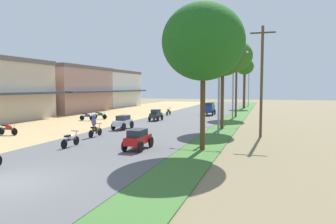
{
  "coord_description": "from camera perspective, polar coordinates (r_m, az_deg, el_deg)",
  "views": [
    {
      "loc": [
        9.38,
        -9.14,
        3.69
      ],
      "look_at": [
        0.38,
        19.22,
        1.37
      ],
      "focal_mm": 33.61,
      "sensor_mm": 36.0,
      "label": 1
    }
  ],
  "objects": [
    {
      "name": "ground_plane",
      "position": [
        13.61,
        -27.64,
        -11.8
      ],
      "size": [
        180.0,
        180.0,
        0.0
      ],
      "primitive_type": "plane",
      "color": "#7A6B4C"
    },
    {
      "name": "road_strip",
      "position": [
        13.6,
        -27.64,
        -11.63
      ],
      "size": [
        9.0,
        140.0,
        0.08
      ],
      "primitive_type": "cube",
      "color": "#565659",
      "rests_on": "ground"
    },
    {
      "name": "median_strip",
      "position": [
        10.51,
        -4.23,
        -15.94
      ],
      "size": [
        2.4,
        140.0,
        0.06
      ],
      "primitive_type": "cube",
      "color": "#3D6B2D",
      "rests_on": "ground"
    },
    {
      "name": "shophouse_mid",
      "position": [
        50.66,
        -17.85,
        3.98
      ],
      "size": [
        9.99,
        13.38,
        6.9
      ],
      "color": "tan",
      "rests_on": "ground"
    },
    {
      "name": "shophouse_far",
      "position": [
        62.54,
        -10.41,
        4.18
      ],
      "size": [
        9.01,
        12.76,
        6.9
      ],
      "color": "silver",
      "rests_on": "ground"
    },
    {
      "name": "parked_motorbike_nearest",
      "position": [
        27.07,
        -27.01,
        -2.68
      ],
      "size": [
        1.8,
        0.54,
        0.94
      ],
      "color": "black",
      "rests_on": "dirt_shoulder"
    },
    {
      "name": "parked_motorbike_second",
      "position": [
        35.84,
        -14.47,
        -0.7
      ],
      "size": [
        1.8,
        0.54,
        0.94
      ],
      "color": "black",
      "rests_on": "dirt_shoulder"
    },
    {
      "name": "parked_motorbike_third",
      "position": [
        37.14,
        -12.23,
        -0.49
      ],
      "size": [
        1.8,
        0.54,
        0.94
      ],
      "color": "black",
      "rests_on": "dirt_shoulder"
    },
    {
      "name": "median_tree_nearest",
      "position": [
        18.53,
        6.41,
        12.49
      ],
      "size": [
        4.77,
        4.77,
        8.47
      ],
      "color": "#4C351E",
      "rests_on": "median_strip"
    },
    {
      "name": "median_tree_second",
      "position": [
        28.29,
        9.91,
        10.35
      ],
      "size": [
        4.0,
        4.0,
        8.56
      ],
      "color": "#4C351E",
      "rests_on": "median_strip"
    },
    {
      "name": "median_tree_third",
      "position": [
        39.93,
        12.35,
        9.89
      ],
      "size": [
        3.85,
        3.85,
        9.33
      ],
      "color": "#4C351E",
      "rests_on": "median_strip"
    },
    {
      "name": "median_tree_fourth",
      "position": [
        57.26,
        13.73,
        7.88
      ],
      "size": [
        3.13,
        3.13,
        8.77
      ],
      "color": "#4C351E",
      "rests_on": "median_strip"
    },
    {
      "name": "streetlamp_near",
      "position": [
        24.48,
        9.24,
        6.3
      ],
      "size": [
        3.16,
        0.2,
        7.7
      ],
      "color": "gray",
      "rests_on": "median_strip"
    },
    {
      "name": "streetlamp_mid",
      "position": [
        34.66,
        11.73,
        5.61
      ],
      "size": [
        3.16,
        0.2,
        7.59
      ],
      "color": "gray",
      "rests_on": "median_strip"
    },
    {
      "name": "streetlamp_far",
      "position": [
        63.42,
        14.43,
        5.1
      ],
      "size": [
        3.16,
        0.2,
        7.8
      ],
      "color": "gray",
      "rests_on": "median_strip"
    },
    {
      "name": "utility_pole_near",
      "position": [
        24.29,
        16.62,
        5.66
      ],
      "size": [
        1.8,
        0.2,
        8.18
      ],
      "color": "brown",
      "rests_on": "ground"
    },
    {
      "name": "car_sedan_red",
      "position": [
        18.48,
        -5.47,
        -4.74
      ],
      "size": [
        1.1,
        2.26,
        1.19
      ],
      "color": "red",
      "rests_on": "road_strip"
    },
    {
      "name": "car_sedan_white",
      "position": [
        27.61,
        -8.19,
        -1.72
      ],
      "size": [
        1.1,
        2.26,
        1.19
      ],
      "color": "silver",
      "rests_on": "road_strip"
    },
    {
      "name": "car_hatchback_charcoal",
      "position": [
        34.3,
        -2.22,
        -0.47
      ],
      "size": [
        1.04,
        2.0,
        1.23
      ],
      "color": "#282D33",
      "rests_on": "road_strip"
    },
    {
      "name": "car_van_blue",
      "position": [
        41.39,
        7.59,
        0.73
      ],
      "size": [
        1.19,
        2.41,
        1.67
      ],
      "color": "navy",
      "rests_on": "road_strip"
    },
    {
      "name": "motorbike_ahead_third",
      "position": [
        20.08,
        -17.25,
        -4.67
      ],
      "size": [
        0.54,
        1.8,
        0.94
      ],
      "color": "black",
      "rests_on": "road_strip"
    },
    {
      "name": "motorbike_ahead_fourth",
      "position": [
        23.65,
        -13.13,
        -2.54
      ],
      "size": [
        0.54,
        1.8,
        1.66
      ],
      "color": "black",
      "rests_on": "road_strip"
    },
    {
      "name": "motorbike_ahead_fifth",
      "position": [
        41.16,
        0.1,
        0.12
      ],
      "size": [
        0.54,
        1.8,
        0.94
      ],
      "color": "black",
      "rests_on": "road_strip"
    }
  ]
}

